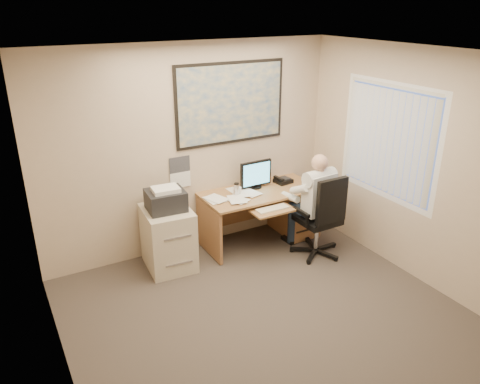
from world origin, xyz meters
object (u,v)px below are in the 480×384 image
desk (279,206)px  office_chair (319,232)px  filing_cabinet (168,233)px  person (317,205)px

desk → office_chair: size_ratio=1.41×
desk → filing_cabinet: 1.68m
filing_cabinet → person: (1.82, -0.62, 0.22)m
person → office_chair: bearing=-94.7°
filing_cabinet → office_chair: office_chair is taller
filing_cabinet → office_chair: (1.82, -0.70, -0.13)m
desk → person: size_ratio=1.17×
filing_cabinet → person: bearing=-14.5°
person → desk: bearing=97.6°
desk → filing_cabinet: size_ratio=1.48×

